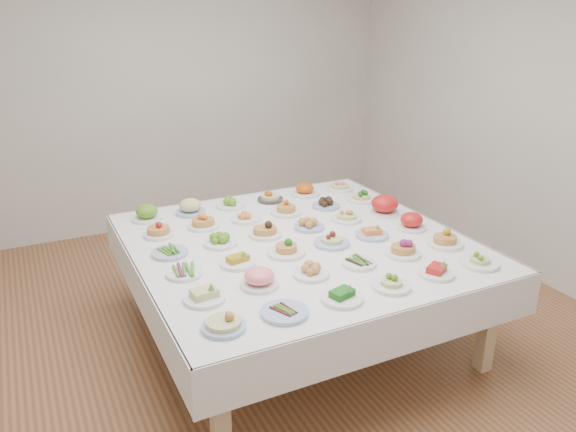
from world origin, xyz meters
name	(u,v)px	position (x,y,z in m)	size (l,w,h in m)	color
room_envelope	(260,80)	(0.00, 0.00, 1.83)	(5.02, 5.02, 2.81)	#905E3C
display_table	(298,249)	(0.20, -0.15, 0.68)	(2.21, 2.21, 0.75)	white
dish_0	(223,318)	(-0.65, -0.99, 0.81)	(0.22, 0.22, 0.13)	#4C66B2
dish_1	(284,311)	(-0.31, -0.99, 0.77)	(0.25, 0.25, 0.05)	#4C66B2
dish_2	(342,294)	(0.04, -1.00, 0.79)	(0.23, 0.23, 0.10)	white
dish_3	(392,280)	(0.36, -1.00, 0.80)	(0.22, 0.22, 0.11)	white
dish_4	(436,270)	(0.70, -0.99, 0.78)	(0.22, 0.22, 0.09)	white
dish_5	(480,258)	(1.04, -1.00, 0.80)	(0.24, 0.24, 0.11)	white
dish_6	(204,294)	(-0.64, -0.66, 0.79)	(0.23, 0.23, 0.10)	white
dish_7	(259,276)	(-0.30, -0.65, 0.82)	(0.25, 0.25, 0.14)	white
dish_8	(311,270)	(0.03, -0.66, 0.79)	(0.22, 0.22, 0.09)	white
dish_9	(359,262)	(0.36, -0.66, 0.77)	(0.21, 0.21, 0.05)	white
dish_10	(403,246)	(0.70, -0.66, 0.81)	(0.23, 0.23, 0.13)	white
dish_11	(445,236)	(1.05, -0.66, 0.82)	(0.24, 0.24, 0.15)	white
dish_12	(184,271)	(-0.65, -0.31, 0.78)	(0.22, 0.22, 0.06)	white
dish_13	(238,260)	(-0.31, -0.32, 0.78)	(0.23, 0.23, 0.09)	white
dish_14	(286,246)	(0.03, -0.32, 0.81)	(0.24, 0.24, 0.13)	white
dish_15	(332,237)	(0.37, -0.31, 0.81)	(0.24, 0.24, 0.12)	#4C66B2
dish_16	(372,232)	(0.70, -0.32, 0.78)	(0.23, 0.23, 0.09)	#4C66B2
dish_17	(411,222)	(1.04, -0.32, 0.80)	(0.21, 0.21, 0.11)	white
dish_18	(170,252)	(-0.65, 0.01, 0.77)	(0.23, 0.23, 0.05)	#4C66B2
dish_19	(220,239)	(-0.30, 0.02, 0.79)	(0.22, 0.22, 0.09)	white
dish_20	(265,227)	(0.03, 0.03, 0.82)	(0.23, 0.23, 0.15)	white
dish_21	(309,223)	(0.38, 0.02, 0.79)	(0.22, 0.22, 0.10)	#4C66B2
dish_22	(347,215)	(0.71, 0.03, 0.80)	(0.22, 0.22, 0.11)	white
dish_23	(385,206)	(1.04, 0.02, 0.82)	(0.22, 0.22, 0.14)	white
dish_24	(158,228)	(-0.64, 0.36, 0.81)	(0.21, 0.21, 0.13)	white
dish_25	(203,220)	(-0.31, 0.37, 0.81)	(0.22, 0.22, 0.14)	white
dish_26	(246,216)	(0.02, 0.37, 0.78)	(0.22, 0.22, 0.09)	white
dish_27	(286,207)	(0.36, 0.36, 0.81)	(0.23, 0.23, 0.13)	white
dish_28	(326,203)	(0.71, 0.35, 0.79)	(0.22, 0.22, 0.09)	#4C66B2
dish_29	(361,194)	(1.05, 0.37, 0.81)	(0.23, 0.23, 0.13)	white
dish_30	(147,213)	(-0.64, 0.71, 0.80)	(0.22, 0.22, 0.12)	white
dish_31	(190,206)	(-0.30, 0.69, 0.81)	(0.23, 0.23, 0.13)	#4C66B2
dish_32	(231,202)	(0.03, 0.71, 0.79)	(0.23, 0.23, 0.09)	white
dish_33	(270,194)	(0.38, 0.70, 0.81)	(0.23, 0.23, 0.12)	#2F2C29
dish_34	(305,187)	(0.71, 0.71, 0.82)	(0.27, 0.27, 0.15)	white
dish_35	(340,185)	(1.05, 0.69, 0.80)	(0.23, 0.23, 0.11)	white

